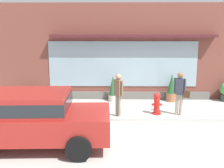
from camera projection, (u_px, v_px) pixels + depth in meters
The scene contains 10 objects.
ground_plane at pixel (136, 119), 10.14m from camera, with size 60.00×60.00×0.00m, color #B2AFA8.
curb_strip at pixel (137, 119), 9.93m from camera, with size 14.00×0.24×0.12m, color #B2B2AD.
storefront at pixel (132, 53), 12.82m from camera, with size 14.00×0.81×4.51m.
fire_hydrant at pixel (157, 103), 10.65m from camera, with size 0.41×0.38×0.87m.
pedestrian_with_handbag at pixel (180, 91), 10.42m from camera, with size 0.59×0.40×1.69m.
pedestrian_passerby at pixel (118, 92), 10.26m from camera, with size 0.36×0.40×1.66m.
parked_car_red at pixel (32, 116), 7.61m from camera, with size 4.31×2.21×1.60m.
potted_plant_low_front at pixel (172, 88), 12.54m from camera, with size 0.48×0.48×1.30m.
potted_plant_window_center at pixel (113, 89), 12.56m from camera, with size 0.41×0.41×1.21m.
potted_plant_trailing_edge at pixel (30, 95), 12.56m from camera, with size 0.52×0.52×0.62m.
Camera 1 is at (-0.77, -9.68, 3.31)m, focal length 43.23 mm.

